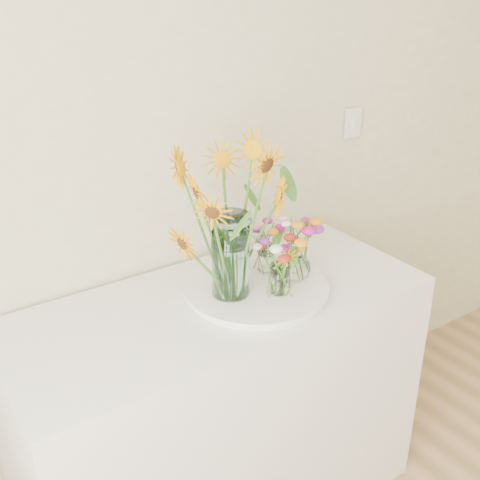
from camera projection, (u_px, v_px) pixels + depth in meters
The scene contains 10 objects.
counter at pixel (221, 409), 2.14m from camera, with size 1.40×0.60×0.90m, color white.
tray at pixel (256, 289), 1.98m from camera, with size 0.46×0.46×0.03m, color white.
mason_jar at pixel (230, 256), 1.87m from camera, with size 0.12×0.12×0.28m, color #AAD6DA.
sunflower_bouquet at pixel (230, 218), 1.82m from camera, with size 0.77×0.77×0.53m, color orange, non-canonical shape.
small_vase_a at pixel (280, 279), 1.91m from camera, with size 0.06×0.06×0.11m, color white.
wildflower_posy_a at pixel (280, 266), 1.89m from camera, with size 0.20×0.20×0.20m, color orange, non-canonical shape.
small_vase_b at pixel (296, 259), 2.00m from camera, with size 0.10×0.10×0.14m, color white, non-canonical shape.
wildflower_posy_b at pixel (297, 247), 1.98m from camera, with size 0.19×0.19×0.23m, color orange, non-canonical shape.
small_vase_c at pixel (267, 258), 2.05m from camera, with size 0.06×0.06×0.10m, color white.
wildflower_posy_c at pixel (267, 246), 2.04m from camera, with size 0.20×0.20×0.19m, color orange, non-canonical shape.
Camera 1 is at (-1.21, 0.50, 1.90)m, focal length 45.00 mm.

